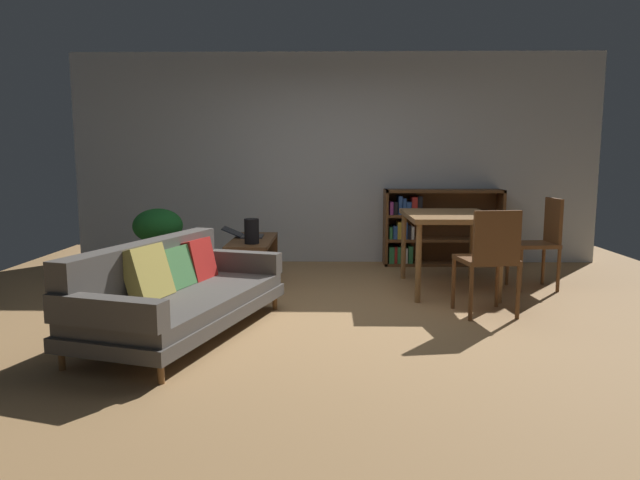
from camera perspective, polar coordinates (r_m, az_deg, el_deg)
ground_plane at (r=5.07m, az=1.73°, el=-7.50°), size 8.16×8.16×0.00m
back_wall_panel at (r=7.59m, az=1.52°, el=8.00°), size 6.80×0.10×2.70m
fabric_couch at (r=4.65m, az=-14.18°, el=-4.93°), size 1.40×2.15×0.72m
media_console at (r=6.26m, az=-6.66°, el=-2.21°), size 0.43×1.17×0.50m
open_laptop at (r=6.39m, az=-7.42°, el=0.54°), size 0.45×0.32×0.11m
desk_speaker at (r=5.87m, az=-6.78°, el=0.87°), size 0.15×0.15×0.25m
potted_floor_plant at (r=6.39m, az=-15.69°, el=0.37°), size 0.52×0.52×0.83m
dining_table at (r=6.08m, az=12.60°, el=1.78°), size 0.87×1.20×0.80m
dining_chair_near at (r=5.17m, az=16.44°, el=-1.46°), size 0.52×0.51×0.93m
dining_chair_far at (r=6.45m, az=21.02°, el=0.11°), size 0.46×0.42×0.95m
bookshelf at (r=7.55m, az=11.07°, el=1.26°), size 1.49×0.36×0.97m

